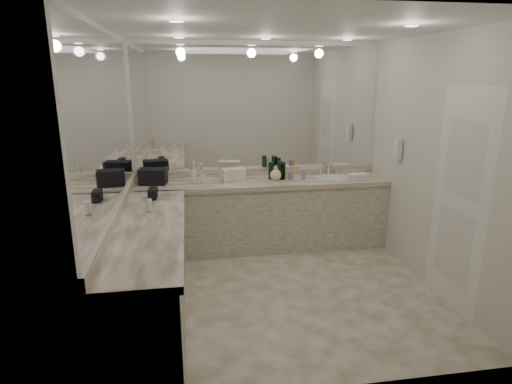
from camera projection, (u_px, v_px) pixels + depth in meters
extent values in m
plane|color=beige|center=(281.00, 289.00, 4.52)|extent=(3.20, 3.20, 0.00)
plane|color=white|center=(285.00, 28.00, 3.83)|extent=(3.20, 3.20, 0.00)
cube|color=beige|center=(258.00, 145.00, 5.60)|extent=(3.20, 0.02, 2.60)
cube|color=beige|center=(113.00, 175.00, 3.93)|extent=(0.02, 3.00, 2.60)
cube|color=beige|center=(434.00, 164.00, 4.42)|extent=(0.02, 3.00, 2.60)
cube|color=beige|center=(261.00, 216.00, 5.55)|extent=(3.20, 0.60, 0.84)
cube|color=beige|center=(262.00, 183.00, 5.42)|extent=(3.20, 0.64, 0.06)
cube|color=beige|center=(150.00, 275.00, 3.92)|extent=(0.60, 2.40, 0.84)
cube|color=beige|center=(148.00, 228.00, 3.80)|extent=(0.64, 2.42, 0.06)
cube|color=beige|center=(258.00, 172.00, 5.68)|extent=(3.20, 0.04, 0.10)
cube|color=beige|center=(118.00, 211.00, 4.02)|extent=(0.04, 3.00, 0.10)
cube|color=white|center=(258.00, 109.00, 5.47)|extent=(3.12, 0.01, 1.55)
cube|color=white|center=(109.00, 123.00, 3.80)|extent=(0.01, 2.92, 1.55)
cylinder|color=white|center=(333.00, 178.00, 5.57)|extent=(0.44, 0.44, 0.03)
cube|color=silver|center=(328.00, 169.00, 5.75)|extent=(0.24, 0.16, 0.14)
cube|color=white|center=(398.00, 148.00, 5.07)|extent=(0.06, 0.10, 0.24)
cube|color=white|center=(459.00, 201.00, 4.01)|extent=(0.02, 0.82, 2.10)
cube|color=black|center=(153.00, 177.00, 5.20)|extent=(0.35, 0.25, 0.19)
cube|color=black|center=(153.00, 194.00, 4.60)|extent=(0.10, 0.20, 0.11)
cube|color=beige|center=(233.00, 174.00, 5.39)|extent=(0.31, 0.23, 0.16)
cube|color=white|center=(359.00, 175.00, 5.61)|extent=(0.26, 0.19, 0.04)
cylinder|color=white|center=(149.00, 206.00, 4.15)|extent=(0.05, 0.05, 0.12)
imported|color=white|center=(193.00, 175.00, 5.25)|extent=(0.08, 0.08, 0.21)
imported|color=silver|center=(230.00, 175.00, 5.31)|extent=(0.09, 0.10, 0.17)
imported|color=#FFCD93|center=(276.00, 173.00, 5.42)|extent=(0.15, 0.15, 0.19)
cylinder|color=#10492C|center=(283.00, 169.00, 5.58)|extent=(0.07, 0.07, 0.20)
cylinder|color=#10492C|center=(283.00, 172.00, 5.44)|extent=(0.07, 0.07, 0.19)
cylinder|color=#10492C|center=(282.00, 171.00, 5.46)|extent=(0.06, 0.06, 0.21)
cylinder|color=#10492C|center=(280.00, 169.00, 5.56)|extent=(0.07, 0.07, 0.21)
cylinder|color=#10492C|center=(271.00, 171.00, 5.46)|extent=(0.06, 0.06, 0.22)
cylinder|color=#9966B2|center=(165.00, 177.00, 5.35)|extent=(0.05, 0.05, 0.12)
cylinder|color=#F2D84C|center=(303.00, 173.00, 5.52)|extent=(0.04, 0.04, 0.14)
cylinder|color=#9966B2|center=(291.00, 176.00, 5.46)|extent=(0.06, 0.06, 0.10)
cylinder|color=#9966B2|center=(303.00, 175.00, 5.44)|extent=(0.04, 0.04, 0.12)
cylinder|color=white|center=(203.00, 179.00, 5.23)|extent=(0.05, 0.05, 0.11)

